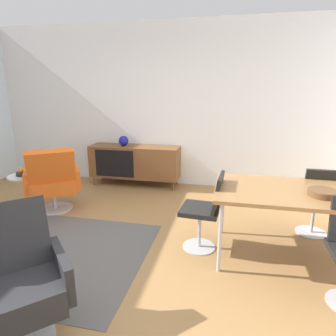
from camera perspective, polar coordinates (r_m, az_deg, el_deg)
ground_plane at (r=3.20m, az=-11.74°, el=-16.88°), size 8.32×8.32×0.00m
wall_back at (r=5.19m, az=-0.76°, el=12.18°), size 6.80×0.12×2.80m
sideboard at (r=5.18m, az=-6.66°, el=1.31°), size 1.60×0.45×0.72m
vase_cobalt at (r=5.17m, az=-8.84°, el=5.37°), size 0.17×0.17×0.17m
dining_table at (r=3.09m, az=24.43°, el=-4.84°), size 1.60×0.90×0.74m
wooden_bowl_on_table at (r=3.01m, az=28.44°, el=-4.39°), size 0.26×0.26×0.06m
dining_chair_near_window at (r=3.10m, az=7.56°, el=-8.00°), size 0.45×0.43×0.86m
dining_chair_back_right at (r=3.76m, az=27.59°, el=-5.42°), size 0.41×0.43×0.86m
lounge_chair_red at (r=4.33m, az=-22.02°, el=-2.20°), size 0.90×0.89×0.95m
armchair_black_shell at (r=2.32m, az=-29.18°, el=-18.72°), size 0.91×0.91×0.95m
side_table_round at (r=4.59m, az=-26.46°, el=-3.66°), size 0.44×0.44×0.52m
fruit_bowl at (r=4.52m, az=-26.82°, el=-0.79°), size 0.20×0.20×0.11m
area_rug at (r=3.49m, az=-23.47°, el=-14.98°), size 2.20×1.70×0.01m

